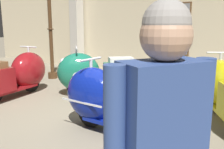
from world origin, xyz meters
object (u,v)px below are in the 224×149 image
(scooter_0, at_px, (19,74))
(lamppost, at_px, (50,20))
(scooter_2, at_px, (109,100))
(scooter_1, at_px, (92,73))

(scooter_0, relative_size, lamppost, 0.66)
(scooter_0, distance_m, scooter_2, 2.86)
(scooter_1, height_order, scooter_2, scooter_1)
(scooter_2, relative_size, lamppost, 0.64)
(scooter_0, distance_m, scooter_1, 1.65)
(scooter_1, bearing_deg, scooter_0, -8.65)
(scooter_1, bearing_deg, scooter_2, 91.90)
(scooter_0, height_order, lamppost, lamppost)
(scooter_1, relative_size, lamppost, 0.59)
(scooter_1, height_order, lamppost, lamppost)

